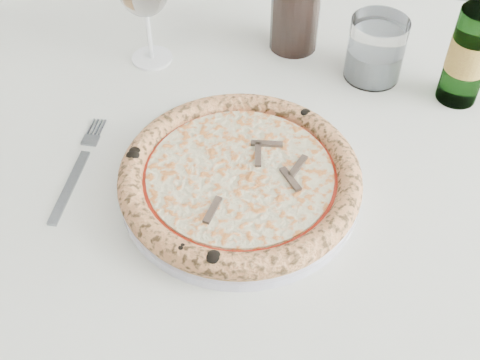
{
  "coord_description": "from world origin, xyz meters",
  "views": [
    {
      "loc": [
        0.08,
        -0.3,
        1.31
      ],
      "look_at": [
        0.01,
        0.19,
        0.78
      ],
      "focal_mm": 45.0,
      "sensor_mm": 36.0,
      "label": 1
    }
  ],
  "objects_px": {
    "plate": "(240,186)",
    "beer_bottle": "(472,46)",
    "pizza": "(240,176)",
    "dining_table": "(250,181)",
    "tumbler": "(375,53)"
  },
  "relations": [
    {
      "from": "plate",
      "to": "beer_bottle",
      "type": "height_order",
      "value": "beer_bottle"
    },
    {
      "from": "pizza",
      "to": "dining_table",
      "type": "bearing_deg",
      "value": 90.0
    },
    {
      "from": "tumbler",
      "to": "dining_table",
      "type": "bearing_deg",
      "value": -135.45
    },
    {
      "from": "tumbler",
      "to": "beer_bottle",
      "type": "bearing_deg",
      "value": -16.38
    },
    {
      "from": "pizza",
      "to": "beer_bottle",
      "type": "xyz_separation_m",
      "value": [
        0.28,
        0.22,
        0.06
      ]
    },
    {
      "from": "dining_table",
      "to": "plate",
      "type": "relative_size",
      "value": 5.07
    },
    {
      "from": "beer_bottle",
      "to": "tumbler",
      "type": "bearing_deg",
      "value": 163.62
    },
    {
      "from": "tumbler",
      "to": "beer_bottle",
      "type": "distance_m",
      "value": 0.13
    },
    {
      "from": "dining_table",
      "to": "plate",
      "type": "bearing_deg",
      "value": -90.0
    },
    {
      "from": "dining_table",
      "to": "plate",
      "type": "height_order",
      "value": "plate"
    },
    {
      "from": "plate",
      "to": "dining_table",
      "type": "bearing_deg",
      "value": 90.0
    },
    {
      "from": "plate",
      "to": "tumbler",
      "type": "distance_m",
      "value": 0.31
    },
    {
      "from": "dining_table",
      "to": "tumbler",
      "type": "height_order",
      "value": "tumbler"
    },
    {
      "from": "pizza",
      "to": "beer_bottle",
      "type": "bearing_deg",
      "value": 38.4
    },
    {
      "from": "beer_bottle",
      "to": "plate",
      "type": "bearing_deg",
      "value": -141.6
    }
  ]
}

